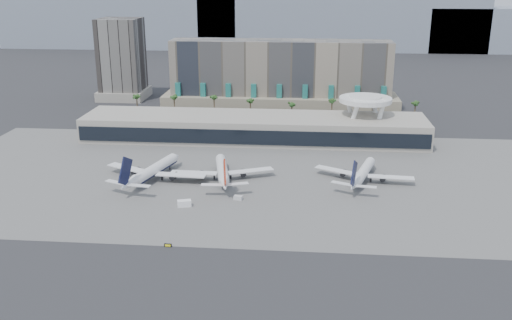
# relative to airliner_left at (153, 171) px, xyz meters

# --- Properties ---
(ground) EXTENTS (900.00, 900.00, 0.00)m
(ground) POSITION_rel_airliner_left_xyz_m (35.21, -47.41, -4.01)
(ground) COLOR #232326
(ground) RESTS_ON ground
(apron_pad) EXTENTS (260.00, 130.00, 0.06)m
(apron_pad) POSITION_rel_airliner_left_xyz_m (35.21, 7.59, -3.98)
(apron_pad) COLOR #5B5B59
(apron_pad) RESTS_ON ground
(mountain_ridge) EXTENTS (680.00, 60.00, 70.00)m
(mountain_ridge) POSITION_rel_airliner_left_xyz_m (63.09, 422.59, 25.88)
(mountain_ridge) COLOR gray
(mountain_ridge) RESTS_ON ground
(hotel) EXTENTS (140.00, 30.00, 42.00)m
(hotel) POSITION_rel_airliner_left_xyz_m (45.21, 127.00, 12.80)
(hotel) COLOR gray
(hotel) RESTS_ON ground
(office_tower) EXTENTS (30.00, 30.00, 52.00)m
(office_tower) POSITION_rel_airliner_left_xyz_m (-59.79, 152.59, 18.93)
(office_tower) COLOR black
(office_tower) RESTS_ON ground
(terminal) EXTENTS (170.00, 32.50, 14.50)m
(terminal) POSITION_rel_airliner_left_xyz_m (35.21, 62.43, 2.51)
(terminal) COLOR #B6AE9F
(terminal) RESTS_ON ground
(saucer_structure) EXTENTS (26.00, 26.00, 21.89)m
(saucer_structure) POSITION_rel_airliner_left_xyz_m (90.21, 68.59, 14.45)
(saucer_structure) COLOR white
(saucer_structure) RESTS_ON ground
(palm_row) EXTENTS (157.80, 2.80, 13.10)m
(palm_row) POSITION_rel_airliner_left_xyz_m (42.21, 97.59, 6.49)
(palm_row) COLOR brown
(palm_row) RESTS_ON ground
(airliner_left) EXTENTS (43.37, 44.97, 15.89)m
(airliner_left) POSITION_rel_airliner_left_xyz_m (0.00, 0.00, 0.00)
(airliner_left) COLOR white
(airliner_left) RESTS_ON ground
(airliner_centre) EXTENTS (41.44, 43.05, 15.00)m
(airliner_centre) POSITION_rel_airliner_left_xyz_m (27.95, 2.73, -0.22)
(airliner_centre) COLOR white
(airliner_centre) RESTS_ON ground
(airliner_right) EXTENTS (39.16, 40.57, 14.41)m
(airliner_right) POSITION_rel_airliner_left_xyz_m (84.31, 5.74, -0.37)
(airliner_right) COLOR white
(airliner_right) RESTS_ON ground
(service_vehicle_a) EXTENTS (5.35, 3.67, 2.38)m
(service_vehicle_a) POSITION_rel_airliner_left_xyz_m (18.27, -26.15, -2.81)
(service_vehicle_a) COLOR white
(service_vehicle_a) RESTS_ON ground
(service_vehicle_b) EXTENTS (3.42, 2.41, 1.60)m
(service_vehicle_b) POSITION_rel_airliner_left_xyz_m (36.77, -18.10, -3.21)
(service_vehicle_b) COLOR silver
(service_vehicle_b) RESTS_ON ground
(taxiway_sign) EXTENTS (2.34, 0.42, 1.06)m
(taxiway_sign) POSITION_rel_airliner_left_xyz_m (19.78, -57.72, -3.48)
(taxiway_sign) COLOR black
(taxiway_sign) RESTS_ON ground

